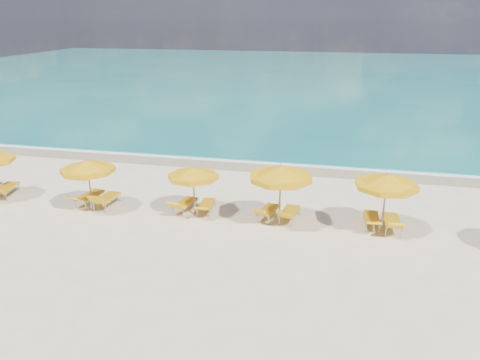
# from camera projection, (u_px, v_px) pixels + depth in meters

# --- Properties ---
(ground_plane) EXTENTS (120.00, 120.00, 0.00)m
(ground_plane) POSITION_uv_depth(u_px,v_px,m) (232.00, 219.00, 19.25)
(ground_plane) COLOR beige
(ocean) EXTENTS (120.00, 80.00, 0.30)m
(ocean) POSITION_uv_depth(u_px,v_px,m) (314.00, 76.00, 63.37)
(ocean) COLOR #126864
(ocean) RESTS_ON ground
(wet_sand_band) EXTENTS (120.00, 2.60, 0.01)m
(wet_sand_band) POSITION_uv_depth(u_px,v_px,m) (263.00, 165.00, 26.06)
(wet_sand_band) COLOR tan
(wet_sand_band) RESTS_ON ground
(foam_line) EXTENTS (120.00, 1.20, 0.03)m
(foam_line) POSITION_uv_depth(u_px,v_px,m) (265.00, 161.00, 26.79)
(foam_line) COLOR white
(foam_line) RESTS_ON ground
(whitecap_near) EXTENTS (14.00, 0.36, 0.05)m
(whitecap_near) POSITION_uv_depth(u_px,v_px,m) (208.00, 123.00, 36.11)
(whitecap_near) COLOR white
(whitecap_near) RESTS_ON ground
(whitecap_far) EXTENTS (18.00, 0.30, 0.05)m
(whitecap_far) POSITION_uv_depth(u_px,v_px,m) (389.00, 113.00, 39.68)
(whitecap_far) COLOR white
(whitecap_far) RESTS_ON ground
(umbrella_1) EXTENTS (2.96, 2.96, 2.31)m
(umbrella_1) POSITION_uv_depth(u_px,v_px,m) (88.00, 167.00, 19.53)
(umbrella_1) COLOR #AB8055
(umbrella_1) RESTS_ON ground
(umbrella_2) EXTENTS (2.46, 2.46, 2.14)m
(umbrella_2) POSITION_uv_depth(u_px,v_px,m) (193.00, 173.00, 19.15)
(umbrella_2) COLOR #AB8055
(umbrella_2) RESTS_ON ground
(umbrella_3) EXTENTS (2.93, 2.93, 2.55)m
(umbrella_3) POSITION_uv_depth(u_px,v_px,m) (281.00, 173.00, 18.05)
(umbrella_3) COLOR #AB8055
(umbrella_3) RESTS_ON ground
(umbrella_4) EXTENTS (2.92, 2.92, 2.42)m
(umbrella_4) POSITION_uv_depth(u_px,v_px,m) (387.00, 182.00, 17.52)
(umbrella_4) COLOR #AB8055
(umbrella_4) RESTS_ON ground
(lounger_0_right) EXTENTS (1.01, 2.05, 0.82)m
(lounger_0_right) POSITION_uv_depth(u_px,v_px,m) (6.00, 191.00, 21.61)
(lounger_0_right) COLOR #A5A8AD
(lounger_0_right) RESTS_ON ground
(lounger_1_left) EXTENTS (0.96, 2.01, 0.76)m
(lounger_1_left) POSITION_uv_depth(u_px,v_px,m) (89.00, 199.00, 20.74)
(lounger_1_left) COLOR #A5A8AD
(lounger_1_left) RESTS_ON ground
(lounger_1_right) EXTENTS (0.71, 1.84, 0.91)m
(lounger_1_right) POSITION_uv_depth(u_px,v_px,m) (107.00, 202.00, 20.45)
(lounger_1_right) COLOR #A5A8AD
(lounger_1_right) RESTS_ON ground
(lounger_2_left) EXTENTS (0.90, 1.84, 0.82)m
(lounger_2_left) POSITION_uv_depth(u_px,v_px,m) (185.00, 207.00, 19.96)
(lounger_2_left) COLOR #A5A8AD
(lounger_2_left) RESTS_ON ground
(lounger_2_right) EXTENTS (0.69, 1.78, 0.68)m
(lounger_2_right) POSITION_uv_depth(u_px,v_px,m) (206.00, 208.00, 19.86)
(lounger_2_right) COLOR #A5A8AD
(lounger_2_right) RESTS_ON ground
(lounger_3_left) EXTENTS (0.91, 1.80, 0.79)m
(lounger_3_left) POSITION_uv_depth(u_px,v_px,m) (268.00, 214.00, 19.28)
(lounger_3_left) COLOR #A5A8AD
(lounger_3_left) RESTS_ON ground
(lounger_3_right) EXTENTS (0.83, 1.85, 0.81)m
(lounger_3_right) POSITION_uv_depth(u_px,v_px,m) (289.00, 215.00, 19.08)
(lounger_3_right) COLOR #A5A8AD
(lounger_3_right) RESTS_ON ground
(lounger_4_left) EXTENTS (0.64, 1.84, 0.69)m
(lounger_4_left) POSITION_uv_depth(u_px,v_px,m) (371.00, 222.00, 18.53)
(lounger_4_left) COLOR #A5A8AD
(lounger_4_left) RESTS_ON ground
(lounger_4_right) EXTENTS (0.72, 1.92, 0.82)m
(lounger_4_right) POSITION_uv_depth(u_px,v_px,m) (391.00, 225.00, 18.23)
(lounger_4_right) COLOR #A5A8AD
(lounger_4_right) RESTS_ON ground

